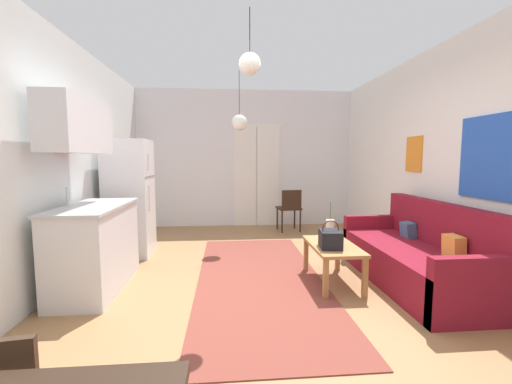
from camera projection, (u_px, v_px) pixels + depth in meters
name	position (u px, v px, depth m)	size (l,w,h in m)	color
ground_plane	(266.00, 300.00, 3.43)	(4.98, 7.81, 0.10)	#996D44
wall_back	(246.00, 159.00, 6.90)	(4.58, 0.13, 2.79)	silver
wall_right	(479.00, 159.00, 3.47)	(0.12, 7.41, 2.79)	white
wall_left	(28.00, 160.00, 3.08)	(0.12, 7.41, 2.79)	silver
area_rug	(260.00, 278.00, 3.89)	(1.42, 3.57, 0.01)	brown
couch	(419.00, 259.00, 3.72)	(0.83, 2.06, 0.92)	maroon
coffee_table	(333.00, 250.00, 3.73)	(0.49, 0.91, 0.44)	#A87542
bamboo_vase	(330.00, 229.00, 4.02)	(0.10, 0.10, 0.44)	beige
handbag	(330.00, 239.00, 3.58)	(0.25, 0.31, 0.30)	black
refrigerator	(129.00, 198.00, 4.78)	(0.62, 0.63, 1.67)	white
kitchen_counter	(91.00, 219.00, 3.53)	(0.59, 1.29, 2.01)	silver
accent_chair	(290.00, 207.00, 6.36)	(0.47, 0.45, 0.81)	black
pendant_lamp_near	(250.00, 64.00, 3.09)	(0.20, 0.20, 0.61)	black
pendant_lamp_far	(239.00, 123.00, 5.33)	(0.25, 0.25, 0.94)	black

